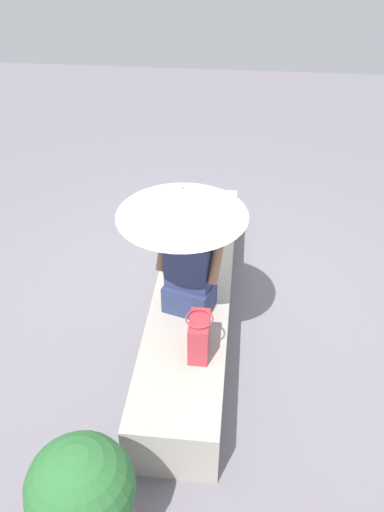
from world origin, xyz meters
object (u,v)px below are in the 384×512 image
Objects in this scene: magazine at (198,263)px; parasol at (182,202)px; handbag_black at (199,336)px; planter_near at (84,502)px; person_seated at (190,266)px.

parasol is at bearing -16.01° from magazine.
handbag_black is 1.01m from magazine.
planter_near is at bearing -12.62° from parasol.
magazine is (-0.99, -0.10, -0.15)m from handbag_black.
parasol is at bearing 167.38° from planter_near.
magazine is 2.14m from planter_near.
person_seated is at bearing -166.12° from handbag_black.
person_seated is at bearing 166.13° from planter_near.
person_seated is at bearing -11.68° from magazine.
magazine is (-0.53, 0.01, -0.38)m from person_seated.
parasol reaches higher than planter_near.
person_seated is 1.66m from planter_near.
parasol is 3.28× the size of handbag_black.
planter_near is (2.10, -0.40, -0.01)m from magazine.
person_seated is 0.85× the size of parasol.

